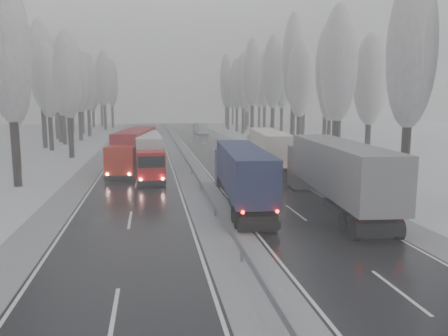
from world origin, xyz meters
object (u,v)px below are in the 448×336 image
object	(u,v)px
truck_blue_box	(241,170)
box_truck_distant	(200,128)
truck_red_white	(148,151)
truck_red_red	(134,147)
truck_grey_tarp	(334,169)
truck_cream_box	(267,147)

from	to	relation	value
truck_blue_box	box_truck_distant	size ratio (longest dim) A/B	2.31
truck_blue_box	box_truck_distant	world-z (taller)	truck_blue_box
box_truck_distant	truck_red_white	xyz separation A→B (m)	(-11.11, -52.14, 0.98)
box_truck_distant	truck_red_white	distance (m)	53.32
box_truck_distant	truck_red_red	world-z (taller)	truck_red_red
truck_grey_tarp	truck_red_white	size ratio (longest dim) A/B	1.17
truck_red_white	truck_grey_tarp	bearing A→B (deg)	-55.43
box_truck_distant	truck_red_red	xyz separation A→B (m)	(-12.59, -49.58, 1.14)
truck_grey_tarp	box_truck_distant	distance (m)	68.80
truck_grey_tarp	box_truck_distant	xyz separation A→B (m)	(-1.24, 68.78, -1.36)
box_truck_distant	truck_red_red	bearing A→B (deg)	-109.46
box_truck_distant	truck_blue_box	bearing A→B (deg)	-99.21
truck_blue_box	truck_red_red	bearing A→B (deg)	119.20
truck_grey_tarp	truck_red_red	distance (m)	23.67
truck_blue_box	truck_grey_tarp	bearing A→B (deg)	-18.03
truck_cream_box	truck_red_white	world-z (taller)	truck_cream_box
truck_grey_tarp	truck_blue_box	bearing A→B (deg)	163.40
truck_grey_tarp	truck_blue_box	distance (m)	6.36
box_truck_distant	truck_red_red	size ratio (longest dim) A/B	0.42
truck_grey_tarp	truck_red_white	xyz separation A→B (m)	(-12.36, 16.64, -0.38)
truck_blue_box	truck_red_white	xyz separation A→B (m)	(-6.46, 14.26, -0.09)
truck_cream_box	truck_red_red	distance (m)	14.02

